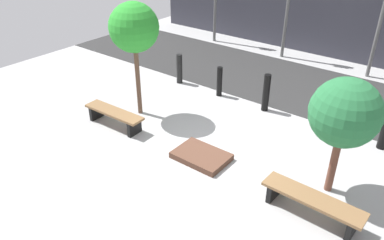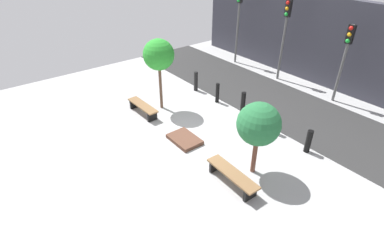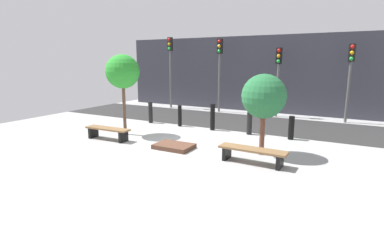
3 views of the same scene
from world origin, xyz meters
The scene contains 13 objects.
ground_plane centered at (0.00, 0.00, 0.00)m, with size 18.00×18.00×0.00m, color #9C9C9C.
road_strip centered at (0.00, 4.74, 0.01)m, with size 18.00×3.78×0.01m, color #2A2A2A.
building_facade centered at (0.00, 8.20, 2.07)m, with size 16.20×0.50×4.15m, color #33333D.
bench_left centered at (-2.67, -0.61, 0.32)m, with size 1.78×0.48×0.44m.
bench_right centered at (2.67, -0.61, 0.31)m, with size 1.90×0.52×0.43m.
planter_bed centered at (0.00, -0.41, 0.07)m, with size 1.23×0.85×0.14m, color #513426.
tree_behind_left_bench centered at (-2.67, 0.32, 2.39)m, with size 1.27×1.27×3.05m.
tree_behind_right_bench centered at (2.67, 0.32, 1.76)m, with size 1.31×1.31×2.44m.
bollard_far_left centered at (-3.12, 2.60, 0.48)m, with size 0.19×0.19×0.96m, color black.
bollard_left centered at (-1.56, 2.60, 0.46)m, with size 0.17×0.17×0.91m, color black.
bollard_center centered at (0.00, 2.60, 0.54)m, with size 0.19×0.19×1.08m, color black.
bollard_right centered at (1.56, 2.60, 0.43)m, with size 0.20×0.20×0.87m, color black.
traffic_light_mid_east centered at (1.59, 6.91, 2.38)m, with size 0.28×0.27×3.43m.
Camera 1 is at (4.13, -6.07, 5.01)m, focal length 35.00 mm.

